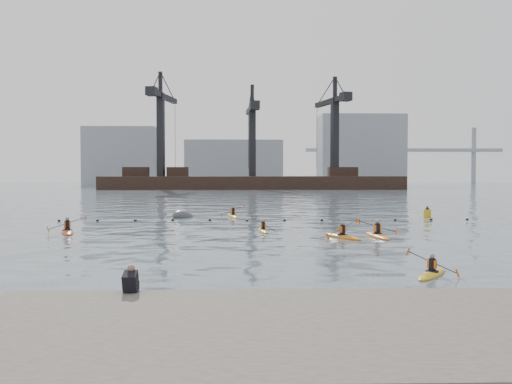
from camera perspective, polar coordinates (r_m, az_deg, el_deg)
The scene contains 13 objects.
ground at distance 21.38m, azimuth 5.00°, elevation -8.33°, with size 400.00×400.00×0.00m, color #313E48.
quay at distance 12.73m, azimuth 9.69°, elevation -15.55°, with size 18.00×7.12×1.77m.
float_line at distance 43.64m, azimuth 1.02°, elevation -3.00°, with size 33.24×0.73×0.24m.
barge_pier at distance 130.93m, azimuth -0.50°, elevation 1.15°, with size 72.00×19.30×29.50m.
skyline at distance 171.32m, azimuth 0.10°, elevation 3.81°, with size 141.00×28.00×22.00m.
kayaker_0 at distance 32.61m, azimuth 9.08°, elevation -4.59°, with size 2.18×3.35×1.30m.
kayaker_1 at distance 21.54m, azimuth 18.04°, elevation -8.11°, with size 2.13×2.70×1.07m.
kayaker_2 at distance 36.81m, azimuth -19.24°, elevation -3.91°, with size 2.38×3.65×1.30m.
kayaker_3 at distance 35.61m, azimuth 0.77°, elevation -4.04°, with size 2.01×2.89×1.22m.
kayaker_4 at distance 33.38m, azimuth 12.66°, elevation -4.45°, with size 2.49×3.70×1.28m.
kayaker_5 at distance 47.56m, azimuth -2.43°, elevation -2.50°, with size 2.32×3.47×1.26m.
mooring_buoy at distance 47.41m, azimuth -7.66°, elevation -2.65°, with size 2.37×1.40×1.19m, color #414547.
nav_buoy at distance 48.93m, azimuth 17.58°, elevation -2.17°, with size 0.64×0.64×1.17m.
Camera 1 is at (-2.37, -20.90, 3.83)m, focal length 38.00 mm.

